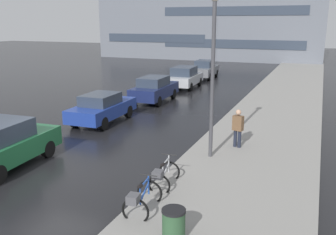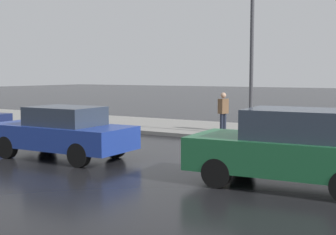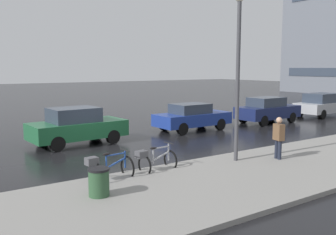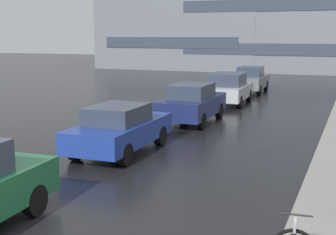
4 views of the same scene
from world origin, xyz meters
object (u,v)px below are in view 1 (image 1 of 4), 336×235
at_px(bicycle_second, 163,176).
at_px(car_blue, 102,108).
at_px(car_silver, 184,77).
at_px(pedestrian, 238,128).
at_px(streetlamp, 213,64).
at_px(trash_bin, 174,227).
at_px(car_navy, 154,89).
at_px(car_grey, 205,69).
at_px(car_green, 2,145).
at_px(bicycle_nearest, 141,200).

bearing_deg(bicycle_second, car_blue, 133.96).
bearing_deg(car_silver, pedestrian, -62.05).
bearing_deg(car_blue, streetlamp, -25.44).
height_order(streetlamp, trash_bin, streetlamp).
distance_m(bicycle_second, trash_bin, 2.84).
distance_m(car_navy, car_grey, 11.12).
bearing_deg(pedestrian, car_silver, 117.95).
bearing_deg(car_silver, streetlamp, -66.73).
relative_size(bicycle_second, car_green, 0.33).
distance_m(bicycle_second, car_green, 5.97).
relative_size(bicycle_second, streetlamp, 0.24).
height_order(bicycle_second, car_navy, car_navy).
bearing_deg(bicycle_second, car_grey, 103.75).
bearing_deg(bicycle_second, streetlamp, 78.93).
relative_size(car_green, trash_bin, 4.93).
xyz_separation_m(car_green, car_silver, (0.32, 17.92, -0.01)).
relative_size(car_navy, car_grey, 1.01).
relative_size(bicycle_second, car_blue, 0.33).
distance_m(car_grey, trash_bin, 26.48).
height_order(car_green, car_navy, car_green).
relative_size(bicycle_second, trash_bin, 1.64).
distance_m(car_silver, trash_bin, 21.24).
height_order(car_blue, car_silver, car_silver).
bearing_deg(pedestrian, bicycle_second, -106.04).
distance_m(car_green, car_navy, 12.27).
bearing_deg(trash_bin, car_navy, 115.81).
relative_size(car_green, car_grey, 1.01).
height_order(car_navy, pedestrian, pedestrian).
bearing_deg(trash_bin, bicycle_nearest, 146.32).
bearing_deg(car_blue, car_grey, 88.74).
bearing_deg(bicycle_nearest, bicycle_second, 92.84).
bearing_deg(car_grey, pedestrian, -69.47).
bearing_deg(car_navy, car_blue, -93.61).
bearing_deg(car_grey, streetlamp, -72.63).
bearing_deg(streetlamp, bicycle_second, -101.07).
height_order(car_grey, trash_bin, car_grey).
xyz_separation_m(bicycle_nearest, car_grey, (-5.72, 24.71, 0.32)).
relative_size(bicycle_nearest, pedestrian, 0.88).
bearing_deg(bicycle_second, car_navy, 115.37).
bearing_deg(car_navy, streetlamp, -54.70).
distance_m(car_green, car_silver, 17.92).
height_order(bicycle_nearest, streetlamp, streetlamp).
height_order(car_blue, car_grey, car_grey).
xyz_separation_m(car_silver, car_grey, (-0.01, 5.47, -0.02)).
distance_m(bicycle_nearest, trash_bin, 1.50).
relative_size(car_blue, car_navy, 1.00).
xyz_separation_m(bicycle_second, pedestrian, (1.30, 4.52, 0.47)).
distance_m(bicycle_nearest, car_grey, 25.37).
distance_m(bicycle_nearest, pedestrian, 6.33).
xyz_separation_m(car_navy, trash_bin, (6.98, -14.42, -0.37)).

